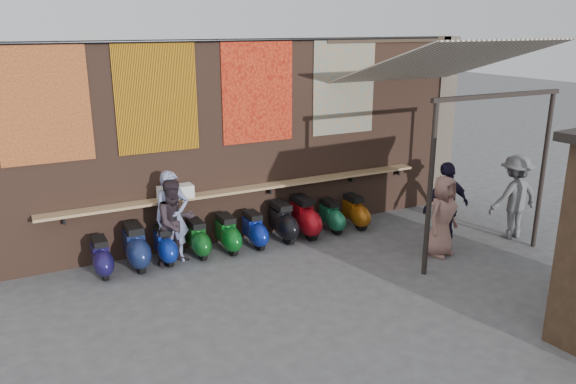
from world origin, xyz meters
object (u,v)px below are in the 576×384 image
object	(u,v)px
scooter_stool_7	(304,217)
scooter_stool_8	(331,216)
scooter_stool_9	(355,212)
shelf_box	(175,192)
scooter_stool_2	(165,245)
scooter_stool_5	(254,230)
scooter_stool_4	(228,234)
shopper_tan	(442,216)
diner_left	(172,217)
shopper_grey	(514,197)
scooter_stool_3	(198,239)
shopper_navy	(446,207)
diner_right	(175,222)
scooter_stool_0	(101,257)
scooter_stool_6	(283,222)
scooter_stool_1	(136,247)

from	to	relation	value
scooter_stool_7	scooter_stool_8	bearing A→B (deg)	-0.45
scooter_stool_9	shelf_box	bearing A→B (deg)	175.08
scooter_stool_2	scooter_stool_5	distance (m)	1.79
scooter_stool_2	scooter_stool_4	xyz separation A→B (m)	(1.23, -0.04, 0.02)
scooter_stool_4	shopper_tan	world-z (taller)	shopper_tan
scooter_stool_7	diner_left	distance (m)	2.82
scooter_stool_2	shopper_tan	world-z (taller)	shopper_tan
shopper_grey	shopper_tan	distance (m)	1.96
shelf_box	scooter_stool_7	bearing A→B (deg)	-6.44
diner_left	scooter_stool_7	bearing A→B (deg)	-0.86
scooter_stool_3	scooter_stool_5	distance (m)	1.16
scooter_stool_9	shopper_navy	size ratio (longest dim) A/B	0.42
scooter_stool_3	shopper_grey	bearing A→B (deg)	-18.36
diner_right	diner_left	bearing A→B (deg)	84.68
shelf_box	scooter_stool_8	xyz separation A→B (m)	(3.26, -0.30, -0.91)
scooter_stool_4	shopper_navy	xyz separation A→B (m)	(3.78, -1.87, 0.53)
scooter_stool_2	scooter_stool_0	bearing A→B (deg)	-177.95
scooter_stool_8	scooter_stool_9	distance (m)	0.59
scooter_stool_4	scooter_stool_5	size ratio (longest dim) A/B	1.04
scooter_stool_2	scooter_stool_7	bearing A→B (deg)	-0.07
shelf_box	scooter_stool_2	distance (m)	1.01
scooter_stool_2	shopper_grey	size ratio (longest dim) A/B	0.41
scooter_stool_0	scooter_stool_6	bearing A→B (deg)	0.71
scooter_stool_0	diner_right	bearing A→B (deg)	-4.11
scooter_stool_7	shopper_grey	world-z (taller)	shopper_grey
scooter_stool_8	shopper_navy	bearing A→B (deg)	-53.67
scooter_stool_7	scooter_stool_1	bearing A→B (deg)	179.88
scooter_stool_5	scooter_stool_6	bearing A→B (deg)	4.57
scooter_stool_3	scooter_stool_8	world-z (taller)	scooter_stool_3
scooter_stool_0	scooter_stool_6	xyz separation A→B (m)	(3.59, 0.04, 0.05)
scooter_stool_0	scooter_stool_9	bearing A→B (deg)	0.00
scooter_stool_6	scooter_stool_9	size ratio (longest dim) A/B	1.11
scooter_stool_5	scooter_stool_7	xyz separation A→B (m)	(1.16, 0.04, 0.07)
shopper_navy	scooter_stool_8	bearing A→B (deg)	-50.99
scooter_stool_6	shelf_box	bearing A→B (deg)	172.23
scooter_stool_5	shopper_grey	distance (m)	5.36
scooter_stool_3	scooter_stool_7	distance (m)	2.31
scooter_stool_6	scooter_stool_0	bearing A→B (deg)	-179.29
scooter_stool_6	scooter_stool_7	bearing A→B (deg)	-0.83
shopper_grey	scooter_stool_6	bearing A→B (deg)	-19.56
scooter_stool_9	shopper_navy	xyz separation A→B (m)	(0.81, -1.87, 0.54)
scooter_stool_1	shopper_navy	xyz separation A→B (m)	(5.53, -1.92, 0.49)
shopper_tan	scooter_stool_9	bearing A→B (deg)	90.73
scooter_stool_1	scooter_stool_7	world-z (taller)	scooter_stool_7
scooter_stool_7	shopper_grey	xyz separation A→B (m)	(3.80, -2.02, 0.46)
shopper_grey	shopper_tan	world-z (taller)	shopper_grey
scooter_stool_4	scooter_stool_8	bearing A→B (deg)	0.83
scooter_stool_9	scooter_stool_8	bearing A→B (deg)	176.90
scooter_stool_0	scooter_stool_8	distance (m)	4.75
scooter_stool_0	scooter_stool_8	xyz separation A→B (m)	(4.75, 0.03, -0.00)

